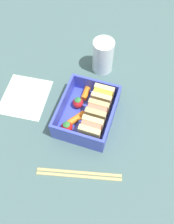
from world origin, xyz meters
The scene contains 13 objects.
ground_plane centered at (0.00, 0.00, -1.00)cm, with size 120.00×120.00×2.00cm, color #445F5E.
bento_tray centered at (0.00, 0.00, 0.60)cm, with size 15.56×12.68×1.20cm, color #3D4AC4.
bento_rim centered at (0.00, 0.00, 3.48)cm, with size 15.56×12.68×4.57cm.
sandwich_left centered at (-4.59, 2.45, 3.69)cm, with size 3.87×4.90×4.98cm.
sandwich_center_left centered at (0.00, 2.45, 3.69)cm, with size 3.87×4.90×4.98cm.
sandwich_center centered at (4.59, 2.45, 3.69)cm, with size 3.87×4.90×4.98cm.
carrot_stick_left centered at (-5.53, -2.17, 2.00)cm, with size 1.60×1.60×3.64cm, color orange.
strawberry_left centered at (-1.90, -2.97, 2.66)cm, with size 2.68×2.68×3.28cm.
carrot_stick_far_left centered at (2.08, -2.01, 2.00)cm, with size 1.59×1.59×4.65cm, color orange.
strawberry_far_left centered at (5.27, -3.20, 2.70)cm, with size 2.75×2.75×3.35cm.
chopstick_pair centered at (14.15, 2.82, 0.35)cm, with size 5.88×18.52×0.70cm.
drinking_glass centered at (-16.53, -0.98, 4.78)cm, with size 5.58×5.58×9.55cm, color white.
folded_napkin centered at (-0.81, -17.23, 0.20)cm, with size 12.67×11.46×0.40cm, color silver.
Camera 1 is at (28.84, 9.46, 54.06)cm, focal length 40.00 mm.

